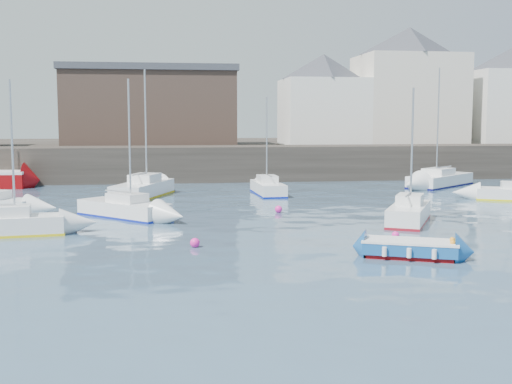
{
  "coord_description": "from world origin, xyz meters",
  "views": [
    {
      "loc": [
        -4.77,
        -21.07,
        5.22
      ],
      "look_at": [
        0.0,
        12.0,
        1.5
      ],
      "focal_mm": 45.0,
      "sensor_mm": 36.0,
      "label": 1
    }
  ],
  "objects": [
    {
      "name": "quay_wall",
      "position": [
        0.0,
        35.0,
        1.5
      ],
      "size": [
        90.0,
        5.0,
        3.0
      ],
      "primitive_type": "cube",
      "color": "#28231E",
      "rests_on": "ground"
    },
    {
      "name": "water",
      "position": [
        0.0,
        0.0,
        0.0
      ],
      "size": [
        220.0,
        220.0,
        0.0
      ],
      "primitive_type": "plane",
      "color": "#2D4760",
      "rests_on": "ground"
    },
    {
      "name": "bldg_east_b",
      "position": [
        31.0,
        41.5,
        7.87
      ],
      "size": [
        11.88,
        11.88,
        9.95
      ],
      "color": "white",
      "rests_on": "land_strip"
    },
    {
      "name": "sailboat_b",
      "position": [
        -6.94,
        14.09,
        0.48
      ],
      "size": [
        5.34,
        5.42,
        7.42
      ],
      "color": "white",
      "rests_on": "ground"
    },
    {
      "name": "buoy_near",
      "position": [
        -3.54,
        5.2,
        0.0
      ],
      "size": [
        0.41,
        0.41,
        0.41
      ],
      "primitive_type": "sphere",
      "color": "#FF229D",
      "rests_on": "ground"
    },
    {
      "name": "sailboat_c",
      "position": [
        7.66,
        10.04,
        0.53
      ],
      "size": [
        3.98,
        5.4,
        6.9
      ],
      "color": "white",
      "rests_on": "ground"
    },
    {
      "name": "buoy_mid",
      "position": [
        5.4,
        5.88,
        0.0
      ],
      "size": [
        0.34,
        0.34,
        0.34
      ],
      "primitive_type": "sphere",
      "color": "#FF229D",
      "rests_on": "ground"
    },
    {
      "name": "sailboat_f",
      "position": [
        2.55,
        23.73,
        0.49
      ],
      "size": [
        1.89,
        5.37,
        6.91
      ],
      "color": "white",
      "rests_on": "ground"
    },
    {
      "name": "bldg_east_d",
      "position": [
        11.0,
        41.5,
        7.36
      ],
      "size": [
        11.14,
        11.14,
        8.95
      ],
      "color": "white",
      "rests_on": "land_strip"
    },
    {
      "name": "warehouse",
      "position": [
        -6.0,
        43.0,
        6.62
      ],
      "size": [
        16.4,
        10.4,
        7.6
      ],
      "color": "#3D2D26",
      "rests_on": "land_strip"
    },
    {
      "name": "buoy_far",
      "position": [
        1.69,
        14.66,
        0.0
      ],
      "size": [
        0.42,
        0.42,
        0.42
      ],
      "primitive_type": "sphere",
      "color": "#FF229D",
      "rests_on": "ground"
    },
    {
      "name": "land_strip",
      "position": [
        0.0,
        53.0,
        1.4
      ],
      "size": [
        90.0,
        32.0,
        2.8
      ],
      "primitive_type": "cube",
      "color": "#28231E",
      "rests_on": "ground"
    },
    {
      "name": "blue_dinghy",
      "position": [
        4.52,
        1.99,
        0.38
      ],
      "size": [
        3.88,
        2.84,
        0.68
      ],
      "color": "maroon",
      "rests_on": "ground"
    },
    {
      "name": "sailboat_h",
      "position": [
        -6.2,
        23.49,
        0.57
      ],
      "size": [
        4.39,
        7.11,
        8.72
      ],
      "color": "white",
      "rests_on": "ground"
    },
    {
      "name": "sailboat_a",
      "position": [
        -12.06,
        9.18,
        0.5
      ],
      "size": [
        5.61,
        2.38,
        7.07
      ],
      "color": "white",
      "rests_on": "ground"
    },
    {
      "name": "bldg_east_a",
      "position": [
        20.0,
        42.0,
        8.81
      ],
      "size": [
        13.36,
        13.36,
        11.8
      ],
      "color": "beige",
      "rests_on": "land_strip"
    },
    {
      "name": "sailboat_g",
      "position": [
        17.14,
        27.44,
        0.53
      ],
      "size": [
        7.14,
        6.57,
        9.33
      ],
      "color": "white",
      "rests_on": "ground"
    }
  ]
}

